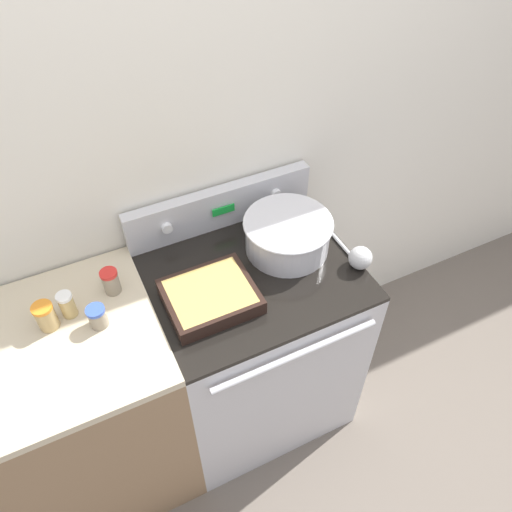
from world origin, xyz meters
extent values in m
plane|color=#6B6056|center=(0.00, 0.00, 0.00)|extent=(12.00, 12.00, 0.00)
cube|color=silver|center=(0.00, 0.66, 1.25)|extent=(8.00, 0.05, 2.50)
cube|color=#BCBCC1|center=(0.00, 0.31, 0.45)|extent=(0.75, 0.63, 0.91)
cube|color=black|center=(0.00, 0.31, 0.92)|extent=(0.75, 0.63, 0.02)
cylinder|color=silver|center=(0.00, -0.02, 0.85)|extent=(0.62, 0.02, 0.02)
cube|color=#BCBCC1|center=(0.00, 0.60, 1.01)|extent=(0.75, 0.05, 0.17)
cylinder|color=white|center=(-0.23, 0.57, 1.02)|extent=(0.04, 0.02, 0.04)
cylinder|color=white|center=(0.23, 0.57, 1.02)|extent=(0.04, 0.02, 0.04)
cube|color=green|center=(0.00, 0.57, 1.02)|extent=(0.09, 0.01, 0.03)
cube|color=#896B4C|center=(-0.69, 0.31, 0.45)|extent=(0.64, 0.63, 0.91)
cube|color=beige|center=(-0.69, 0.31, 0.92)|extent=(0.64, 0.63, 0.03)
cylinder|color=silver|center=(0.17, 0.37, 0.99)|extent=(0.31, 0.31, 0.13)
torus|color=silver|center=(0.17, 0.37, 1.05)|extent=(0.33, 0.33, 0.01)
cylinder|color=beige|center=(0.17, 0.37, 1.04)|extent=(0.29, 0.29, 0.02)
cube|color=black|center=(-0.19, 0.25, 0.96)|extent=(0.30, 0.26, 0.06)
cube|color=tan|center=(-0.19, 0.25, 0.97)|extent=(0.26, 0.23, 0.03)
cylinder|color=#B7B7B7|center=(0.36, 0.30, 0.93)|extent=(0.01, 0.26, 0.01)
sphere|color=#B7B7B7|center=(0.36, 0.17, 0.97)|extent=(0.09, 0.09, 0.09)
cylinder|color=gray|center=(-0.47, 0.44, 0.98)|extent=(0.06, 0.06, 0.08)
cylinder|color=red|center=(-0.47, 0.44, 1.03)|extent=(0.06, 0.06, 0.01)
cylinder|color=gray|center=(-0.55, 0.32, 0.97)|extent=(0.06, 0.06, 0.07)
cylinder|color=#3856B7|center=(-0.55, 0.32, 1.01)|extent=(0.06, 0.06, 0.01)
cylinder|color=tan|center=(-0.63, 0.40, 0.98)|extent=(0.05, 0.05, 0.08)
cylinder|color=white|center=(-0.63, 0.40, 1.03)|extent=(0.05, 0.05, 0.01)
cylinder|color=tan|center=(-0.70, 0.38, 0.98)|extent=(0.06, 0.06, 0.09)
cylinder|color=orange|center=(-0.70, 0.38, 1.03)|extent=(0.07, 0.07, 0.01)
camera|label=1|loc=(-0.52, -0.77, 2.26)|focal=35.00mm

